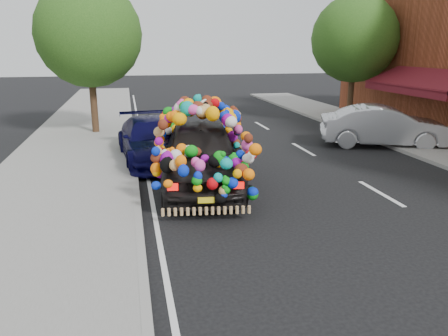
% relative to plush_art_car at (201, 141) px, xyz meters
% --- Properties ---
extents(ground, '(100.00, 100.00, 0.00)m').
position_rel_plush_art_car_xyz_m(ground, '(0.66, -1.59, -1.20)').
color(ground, black).
rests_on(ground, ground).
extents(sidewalk, '(4.00, 60.00, 0.12)m').
position_rel_plush_art_car_xyz_m(sidewalk, '(-3.64, -1.59, -1.14)').
color(sidewalk, gray).
rests_on(sidewalk, ground).
extents(kerb, '(0.15, 60.00, 0.13)m').
position_rel_plush_art_car_xyz_m(kerb, '(-1.69, -1.59, -1.14)').
color(kerb, gray).
rests_on(kerb, ground).
extents(lane_markings, '(6.00, 50.00, 0.01)m').
position_rel_plush_art_car_xyz_m(lane_markings, '(4.26, -1.59, -1.20)').
color(lane_markings, silver).
rests_on(lane_markings, ground).
extents(tree_near_sidewalk, '(4.20, 4.20, 6.13)m').
position_rel_plush_art_car_xyz_m(tree_near_sidewalk, '(-3.14, 7.91, 2.82)').
color(tree_near_sidewalk, '#332114').
rests_on(tree_near_sidewalk, ground).
extents(tree_far_b, '(4.00, 4.00, 5.90)m').
position_rel_plush_art_car_xyz_m(tree_far_b, '(8.66, 8.41, 2.69)').
color(tree_far_b, '#332114').
rests_on(tree_far_b, ground).
extents(plush_art_car, '(2.97, 5.38, 2.33)m').
position_rel_plush_art_car_xyz_m(plush_art_car, '(0.00, 0.00, 0.00)').
color(plush_art_car, black).
rests_on(plush_art_car, ground).
extents(navy_sedan, '(2.33, 4.83, 1.36)m').
position_rel_plush_art_car_xyz_m(navy_sedan, '(-1.09, 2.91, -0.53)').
color(navy_sedan, black).
rests_on(navy_sedan, ground).
extents(silver_hatchback, '(4.76, 3.09, 1.48)m').
position_rel_plush_art_car_xyz_m(silver_hatchback, '(7.31, 3.28, -0.46)').
color(silver_hatchback, '#AFB1B6').
rests_on(silver_hatchback, ground).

